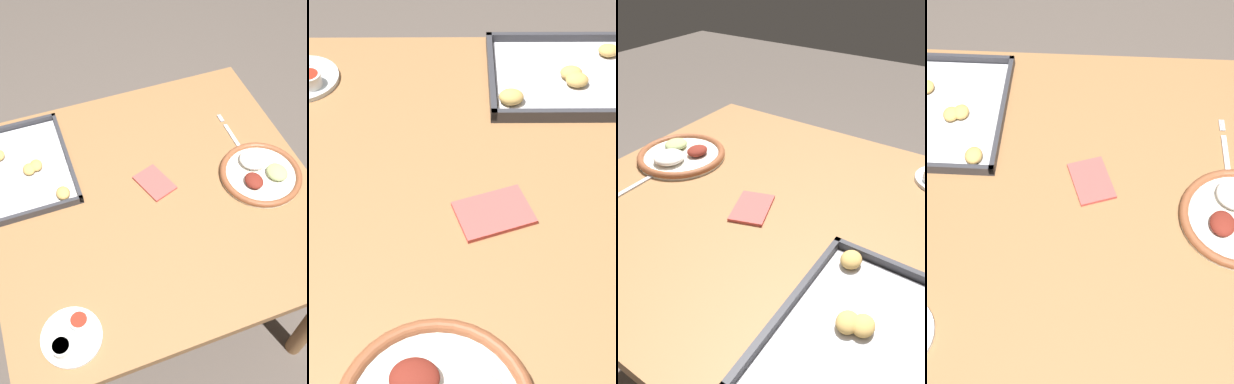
# 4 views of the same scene
# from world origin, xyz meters

# --- Properties ---
(ground_plane) EXTENTS (8.00, 8.00, 0.00)m
(ground_plane) POSITION_xyz_m (0.00, 0.00, 0.00)
(ground_plane) COLOR #564C44
(dining_table) EXTENTS (0.94, 0.99, 0.71)m
(dining_table) POSITION_xyz_m (0.00, 0.00, 0.60)
(dining_table) COLOR olive
(dining_table) RESTS_ON ground_plane
(dinner_plate) EXTENTS (0.26, 0.26, 0.04)m
(dinner_plate) POSITION_xyz_m (-0.05, -0.34, 0.73)
(dinner_plate) COLOR white
(dinner_plate) RESTS_ON dining_table
(fork) EXTENTS (0.23, 0.01, 0.00)m
(fork) POSITION_xyz_m (0.12, -0.34, 0.72)
(fork) COLOR silver
(fork) RESTS_ON dining_table
(saucer_plate) EXTENTS (0.15, 0.15, 0.04)m
(saucer_plate) POSITION_xyz_m (-0.35, 0.34, 0.73)
(saucer_plate) COLOR silver
(saucer_plate) RESTS_ON dining_table
(baking_tray) EXTENTS (0.38, 0.27, 0.03)m
(baking_tray) POSITION_xyz_m (0.23, 0.34, 0.72)
(baking_tray) COLOR #333338
(baking_tray) RESTS_ON dining_table
(napkin) EXTENTS (0.14, 0.12, 0.01)m
(napkin) POSITION_xyz_m (0.04, -0.02, 0.72)
(napkin) COLOR #CC4C47
(napkin) RESTS_ON dining_table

